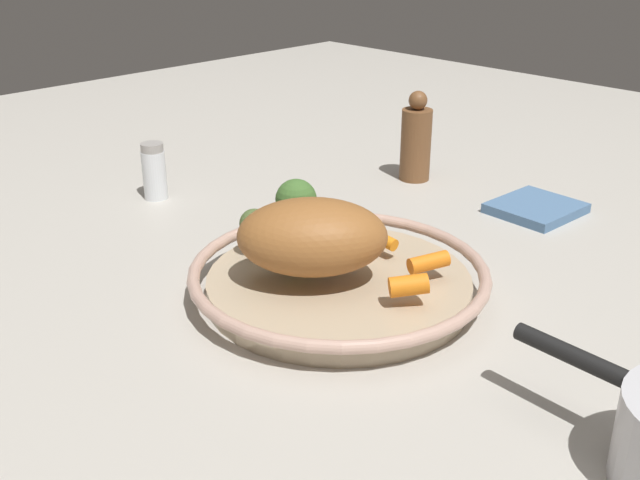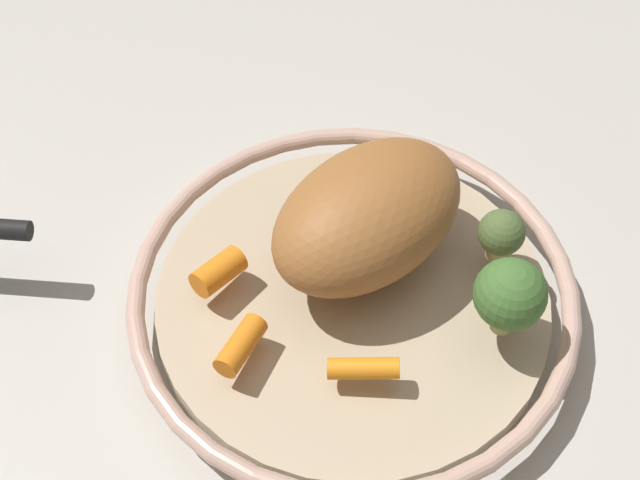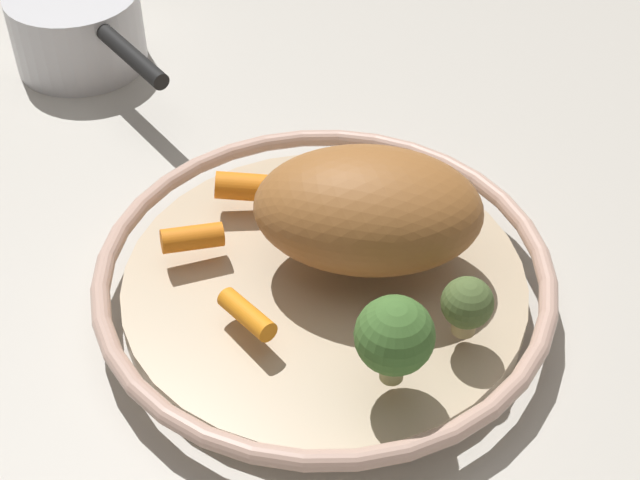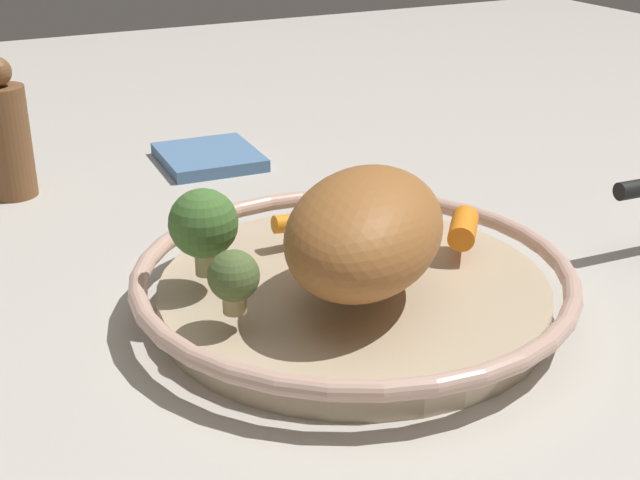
# 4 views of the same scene
# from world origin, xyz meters

# --- Properties ---
(ground_plane) EXTENTS (2.53, 2.53, 0.00)m
(ground_plane) POSITION_xyz_m (0.00, 0.00, 0.00)
(ground_plane) COLOR #B7B2A8
(serving_bowl) EXTENTS (0.34, 0.34, 0.04)m
(serving_bowl) POSITION_xyz_m (0.00, 0.00, 0.02)
(serving_bowl) COLOR tan
(serving_bowl) RESTS_ON ground_plane
(roast_chicken_piece) EXTENTS (0.19, 0.19, 0.08)m
(roast_chicken_piece) POSITION_xyz_m (-0.03, 0.01, 0.08)
(roast_chicken_piece) COLOR #975D2D
(roast_chicken_piece) RESTS_ON serving_bowl
(baby_carrot_near_rim) EXTENTS (0.05, 0.04, 0.03)m
(baby_carrot_near_rim) POSITION_xyz_m (0.00, -0.10, 0.05)
(baby_carrot_near_rim) COLOR orange
(baby_carrot_near_rim) RESTS_ON serving_bowl
(baby_carrot_right) EXTENTS (0.05, 0.04, 0.02)m
(baby_carrot_right) POSITION_xyz_m (0.06, -0.08, 0.05)
(baby_carrot_right) COLOR orange
(baby_carrot_right) RESTS_ON serving_bowl
(baby_carrot_back) EXTENTS (0.02, 0.05, 0.02)m
(baby_carrot_back) POSITION_xyz_m (0.08, 0.01, 0.05)
(baby_carrot_back) COLOR orange
(baby_carrot_back) RESTS_ON serving_bowl
(broccoli_floret_small) EXTENTS (0.05, 0.05, 0.07)m
(broccoli_floret_small) POSITION_xyz_m (0.03, 0.11, 0.08)
(broccoli_floret_small) COLOR tan
(broccoli_floret_small) RESTS_ON serving_bowl
(broccoli_floret_edge) EXTENTS (0.04, 0.04, 0.05)m
(broccoli_floret_edge) POSITION_xyz_m (-0.03, 0.11, 0.07)
(broccoli_floret_edge) COLOR tan
(broccoli_floret_edge) RESTS_ON serving_bowl
(saucepan) EXTENTS (0.13, 0.24, 0.08)m
(saucepan) POSITION_xyz_m (-0.03, -0.41, 0.04)
(saucepan) COLOR silver
(saucepan) RESTS_ON ground_plane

